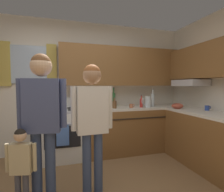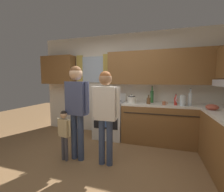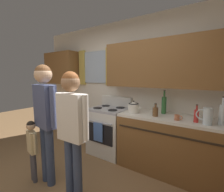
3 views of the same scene
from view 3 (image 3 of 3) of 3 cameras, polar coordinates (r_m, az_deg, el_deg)
The scene contains 13 objects.
back_wall_unit at distance 3.01m, azimuth 7.36°, elevation 6.54°, with size 4.60×0.42×2.60m.
kitchen_counter_run at distance 2.26m, azimuth 34.42°, elevation -22.19°, with size 2.18×2.12×0.90m.
stove_oven at distance 3.14m, azimuth -1.03°, elevation -12.22°, with size 0.70×0.67×1.10m.
bottle_tall_clear at distance 2.41m, azimuth 35.59°, elevation -5.46°, with size 0.07×0.07×0.37m.
bottle_sauce_red at distance 2.37m, azimuth 28.71°, elevation -6.34°, with size 0.06×0.06×0.25m.
bottle_squat_brown at distance 2.49m, azimuth 15.71°, elevation -5.49°, with size 0.08×0.08×0.21m.
bottle_wine_green at distance 2.69m, azimuth 18.63°, elevation -3.03°, with size 0.08×0.08×0.39m.
cup_terracotta at distance 2.38m, azimuth 22.97°, elevation -7.33°, with size 0.11×0.07×0.08m.
stovetop_kettle at distance 2.66m, azimuth 7.99°, elevation -4.07°, with size 0.27×0.20×0.21m.
water_pitcher at distance 2.34m, azimuth 31.71°, elevation -6.29°, with size 0.19×0.11×0.22m.
adult_holding_child at distance 2.30m, azimuth -23.45°, elevation -5.00°, with size 0.51×0.23×1.67m.
adult_in_plaid at distance 1.88m, azimuth -14.60°, elevation -9.25°, with size 0.49×0.21×1.57m.
small_child at distance 2.55m, azimuth -27.44°, elevation -15.49°, with size 0.30×0.13×0.90m.
Camera 3 is at (1.44, -0.88, 1.52)m, focal length 24.74 mm.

